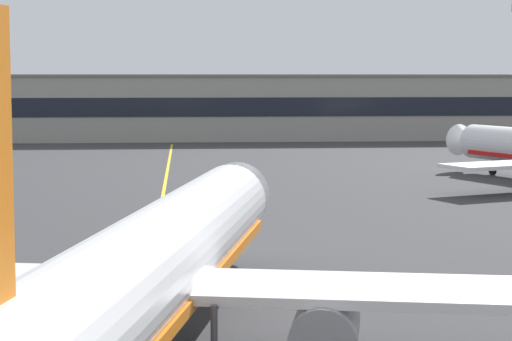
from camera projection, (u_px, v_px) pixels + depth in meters
taxiway_centreline at (151, 263)px, 53.97m from camera, size 2.77×179.99×0.01m
airliner_foreground at (150, 269)px, 35.08m from camera, size 32.29×41.14×11.65m
safety_cone_by_nose_gear at (166, 264)px, 52.23m from camera, size 0.44×0.44×0.55m
terminal_building at (142, 107)px, 151.85m from camera, size 142.84×12.40×10.01m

